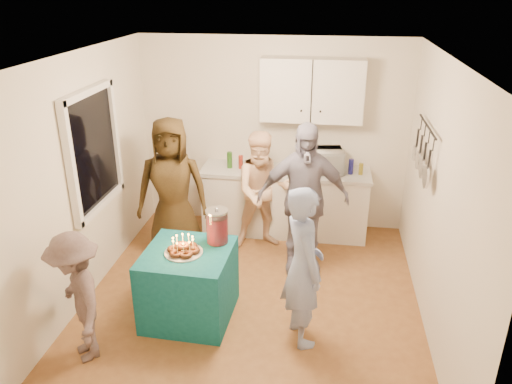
# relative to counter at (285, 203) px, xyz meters

# --- Properties ---
(floor) EXTENTS (4.00, 4.00, 0.00)m
(floor) POSITION_rel_counter_xyz_m (-0.20, -1.70, -0.43)
(floor) COLOR brown
(floor) RESTS_ON ground
(ceiling) EXTENTS (4.00, 4.00, 0.00)m
(ceiling) POSITION_rel_counter_xyz_m (-0.20, -1.70, 2.17)
(ceiling) COLOR white
(ceiling) RESTS_ON floor
(back_wall) EXTENTS (3.60, 3.60, 0.00)m
(back_wall) POSITION_rel_counter_xyz_m (-0.20, 0.30, 0.87)
(back_wall) COLOR silver
(back_wall) RESTS_ON floor
(left_wall) EXTENTS (4.00, 4.00, 0.00)m
(left_wall) POSITION_rel_counter_xyz_m (-2.00, -1.70, 0.87)
(left_wall) COLOR silver
(left_wall) RESTS_ON floor
(right_wall) EXTENTS (4.00, 4.00, 0.00)m
(right_wall) POSITION_rel_counter_xyz_m (1.60, -1.70, 0.87)
(right_wall) COLOR silver
(right_wall) RESTS_ON floor
(window_night) EXTENTS (0.04, 1.00, 1.20)m
(window_night) POSITION_rel_counter_xyz_m (-1.97, -1.40, 1.12)
(window_night) COLOR black
(window_night) RESTS_ON left_wall
(counter) EXTENTS (2.20, 0.58, 0.86)m
(counter) POSITION_rel_counter_xyz_m (0.00, 0.00, 0.00)
(counter) COLOR white
(counter) RESTS_ON floor
(countertop) EXTENTS (2.24, 0.62, 0.05)m
(countertop) POSITION_rel_counter_xyz_m (0.00, -0.00, 0.46)
(countertop) COLOR beige
(countertop) RESTS_ON counter
(upper_cabinet) EXTENTS (1.30, 0.30, 0.80)m
(upper_cabinet) POSITION_rel_counter_xyz_m (0.30, 0.15, 1.52)
(upper_cabinet) COLOR white
(upper_cabinet) RESTS_ON back_wall
(pot_rack) EXTENTS (0.12, 1.00, 0.60)m
(pot_rack) POSITION_rel_counter_xyz_m (1.52, -1.00, 1.17)
(pot_rack) COLOR black
(pot_rack) RESTS_ON right_wall
(microwave) EXTENTS (0.61, 0.46, 0.31)m
(microwave) POSITION_rel_counter_xyz_m (0.46, 0.00, 0.63)
(microwave) COLOR white
(microwave) RESTS_ON countertop
(party_table) EXTENTS (0.88, 0.88, 0.76)m
(party_table) POSITION_rel_counter_xyz_m (-0.79, -2.03, -0.05)
(party_table) COLOR #0F5963
(party_table) RESTS_ON floor
(donut_cake) EXTENTS (0.38, 0.38, 0.18)m
(donut_cake) POSITION_rel_counter_xyz_m (-0.82, -2.07, 0.42)
(donut_cake) COLOR #381C0C
(donut_cake) RESTS_ON party_table
(punch_jar) EXTENTS (0.22, 0.22, 0.34)m
(punch_jar) POSITION_rel_counter_xyz_m (-0.53, -1.80, 0.50)
(punch_jar) COLOR red
(punch_jar) RESTS_ON party_table
(man_birthday) EXTENTS (0.58, 0.69, 1.59)m
(man_birthday) POSITION_rel_counter_xyz_m (0.37, -2.21, 0.37)
(man_birthday) COLOR #91A3D3
(man_birthday) RESTS_ON floor
(woman_back_left) EXTENTS (0.95, 0.69, 1.78)m
(woman_back_left) POSITION_rel_counter_xyz_m (-1.31, -0.80, 0.46)
(woman_back_left) COLOR brown
(woman_back_left) RESTS_ON floor
(woman_back_center) EXTENTS (0.89, 0.77, 1.55)m
(woman_back_center) POSITION_rel_counter_xyz_m (-0.24, -0.43, 0.34)
(woman_back_center) COLOR #FFB185
(woman_back_center) RESTS_ON floor
(woman_back_right) EXTENTS (1.12, 0.60, 1.82)m
(woman_back_right) POSITION_rel_counter_xyz_m (0.28, -0.93, 0.48)
(woman_back_right) COLOR #160F33
(woman_back_right) RESTS_ON floor
(child_near_left) EXTENTS (0.88, 0.93, 1.27)m
(child_near_left) POSITION_rel_counter_xyz_m (-1.60, -2.76, 0.20)
(child_near_left) COLOR #534242
(child_near_left) RESTS_ON floor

